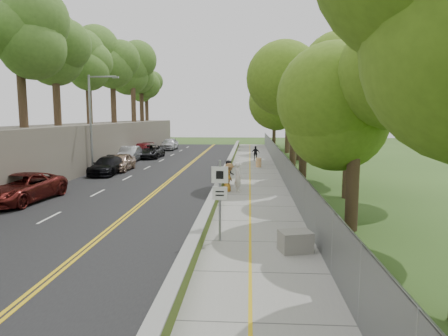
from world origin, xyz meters
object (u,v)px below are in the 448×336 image
object	(u,v)px
signpost	(220,192)
car_2	(21,188)
construction_barrel	(259,162)
concrete_block	(295,241)
painter_0	(227,179)
person_far	(256,153)
streetlight	(93,117)

from	to	relation	value
signpost	car_2	world-z (taller)	signpost
construction_barrel	car_2	distance (m)	20.78
concrete_block	car_2	bearing A→B (deg)	153.09
painter_0	person_far	bearing A→B (deg)	-8.68
streetlight	signpost	size ratio (longest dim) A/B	2.58
construction_barrel	car_2	bearing A→B (deg)	-130.16
streetlight	person_far	size ratio (longest dim) A/B	5.16
streetlight	construction_barrel	size ratio (longest dim) A/B	9.41
concrete_block	painter_0	bearing A→B (deg)	105.36
signpost	painter_0	world-z (taller)	signpost
concrete_block	streetlight	bearing A→B (deg)	128.36
person_far	streetlight	bearing A→B (deg)	43.99
person_far	painter_0	bearing A→B (deg)	89.13
car_2	concrete_block	bearing A→B (deg)	-21.44
streetlight	signpost	distance (m)	20.72
construction_barrel	person_far	xyz separation A→B (m)	(-0.20, 5.33, 0.35)
streetlight	person_far	distance (m)	17.29
signpost	streetlight	bearing A→B (deg)	124.08
streetlight	concrete_block	xyz separation A→B (m)	(14.24, -18.00, -4.23)
painter_0	construction_barrel	bearing A→B (deg)	-12.54
streetlight	painter_0	size ratio (longest dim) A/B	5.24
signpost	concrete_block	bearing A→B (deg)	-19.82
concrete_block	person_far	size ratio (longest dim) A/B	0.70
construction_barrel	concrete_block	size ratio (longest dim) A/B	0.78
streetlight	painter_0	bearing A→B (deg)	-31.83
construction_barrel	car_2	xyz separation A→B (m)	(-13.40, -15.88, 0.35)
car_2	person_far	world-z (taller)	car_2
construction_barrel	painter_0	size ratio (longest dim) A/B	0.56
painter_0	person_far	distance (m)	17.49
construction_barrel	painter_0	xyz separation A→B (m)	(-2.25, -12.04, 0.34)
streetlight	car_2	world-z (taller)	streetlight
construction_barrel	concrete_block	xyz separation A→B (m)	(0.78, -23.08, -0.06)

